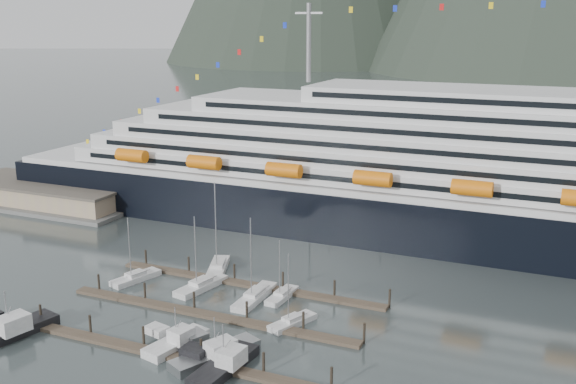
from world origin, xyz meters
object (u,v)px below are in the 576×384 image
(cruise_ship, at_px, (499,185))
(sailboat_d, at_px, (255,297))
(sailboat_a, at_px, (136,278))
(sailboat_c, at_px, (201,286))
(sailboat_f, at_px, (282,296))
(trawler_c, at_px, (214,353))
(trawler_a, at_px, (8,331))
(sailboat_e, at_px, (218,268))
(trawler_d, at_px, (223,364))
(warehouse, at_px, (47,195))
(trawler_b, at_px, (176,341))
(sailboat_h, at_px, (292,322))

(cruise_ship, height_order, sailboat_d, cruise_ship)
(sailboat_a, relative_size, sailboat_c, 0.89)
(sailboat_f, relative_size, trawler_c, 0.80)
(trawler_a, relative_size, trawler_c, 1.12)
(sailboat_e, distance_m, trawler_d, 34.95)
(sailboat_d, bearing_deg, sailboat_e, 52.94)
(cruise_ship, xyz_separation_m, trawler_c, (-27.66, -62.80, -11.19))
(sailboat_f, bearing_deg, trawler_c, -177.17)
(warehouse, distance_m, trawler_a, 71.78)
(trawler_b, distance_m, trawler_c, 6.47)
(sailboat_d, relative_size, trawler_c, 1.11)
(sailboat_c, bearing_deg, sailboat_a, 107.82)
(warehouse, height_order, sailboat_h, sailboat_h)
(sailboat_d, xyz_separation_m, trawler_a, (-25.82, -25.44, 0.53))
(sailboat_a, relative_size, sailboat_e, 0.69)
(warehouse, relative_size, sailboat_f, 4.48)
(sailboat_e, xyz_separation_m, sailboat_h, (20.62, -14.60, -0.06))
(sailboat_f, bearing_deg, sailboat_a, 100.00)
(sailboat_f, distance_m, trawler_d, 23.87)
(sailboat_d, distance_m, sailboat_h, 10.89)
(trawler_b, relative_size, trawler_c, 0.80)
(sailboat_h, height_order, trawler_b, sailboat_h)
(sailboat_e, distance_m, trawler_b, 28.53)
(sailboat_f, height_order, trawler_a, sailboat_f)
(sailboat_a, distance_m, sailboat_h, 31.57)
(sailboat_d, relative_size, trawler_d, 1.20)
(sailboat_e, xyz_separation_m, trawler_b, (8.80, -27.14, 0.39))
(sailboat_c, distance_m, sailboat_f, 13.90)
(cruise_ship, height_order, sailboat_c, cruise_ship)
(sailboat_e, xyz_separation_m, trawler_c, (15.23, -27.85, 0.39))
(sailboat_h, bearing_deg, warehouse, 86.77)
(trawler_b, height_order, trawler_c, trawler_c)
(sailboat_f, relative_size, sailboat_h, 0.89)
(trawler_b, bearing_deg, trawler_a, 119.50)
(cruise_ship, bearing_deg, trawler_d, -111.14)
(sailboat_d, height_order, trawler_b, sailboat_d)
(sailboat_d, distance_m, trawler_d, 22.40)
(warehouse, xyz_separation_m, sailboat_c, (60.63, -30.26, -1.82))
(cruise_ship, height_order, sailboat_h, cruise_ship)
(trawler_a, bearing_deg, sailboat_a, 5.12)
(sailboat_e, bearing_deg, trawler_a, 136.40)
(trawler_c, bearing_deg, trawler_b, 108.95)
(sailboat_e, relative_size, trawler_a, 1.17)
(sailboat_c, bearing_deg, trawler_c, -133.41)
(trawler_d, bearing_deg, trawler_a, 101.84)
(trawler_b, bearing_deg, trawler_c, -83.46)
(sailboat_c, height_order, sailboat_f, sailboat_c)
(trawler_b, xyz_separation_m, trawler_d, (8.94, -2.97, 0.05))
(cruise_ship, relative_size, sailboat_e, 12.45)
(sailboat_h, height_order, trawler_c, sailboat_h)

